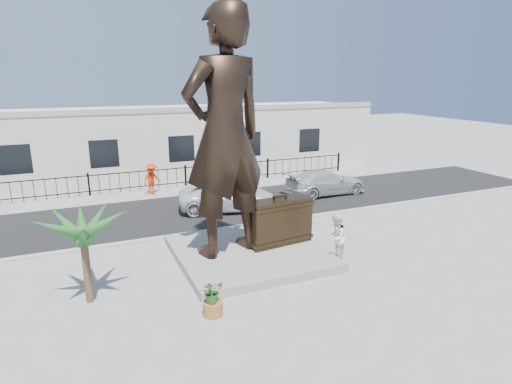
% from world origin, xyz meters
% --- Properties ---
extents(ground, '(100.00, 100.00, 0.00)m').
position_xyz_m(ground, '(0.00, 0.00, 0.00)').
color(ground, '#9E9991').
rests_on(ground, ground).
extents(street, '(40.00, 7.00, 0.01)m').
position_xyz_m(street, '(0.00, 8.00, 0.01)').
color(street, black).
rests_on(street, ground).
extents(curb, '(40.00, 0.25, 0.12)m').
position_xyz_m(curb, '(0.00, 4.50, 0.06)').
color(curb, '#A5A399').
rests_on(curb, ground).
extents(far_sidewalk, '(40.00, 2.50, 0.02)m').
position_xyz_m(far_sidewalk, '(0.00, 12.00, 0.01)').
color(far_sidewalk, '#9E9991').
rests_on(far_sidewalk, ground).
extents(plinth, '(5.20, 5.20, 0.30)m').
position_xyz_m(plinth, '(-0.50, 1.50, 0.15)').
color(plinth, gray).
rests_on(plinth, ground).
extents(fence, '(22.00, 0.10, 1.20)m').
position_xyz_m(fence, '(0.00, 12.80, 0.60)').
color(fence, black).
rests_on(fence, ground).
extents(building, '(28.00, 7.00, 4.40)m').
position_xyz_m(building, '(0.00, 17.00, 2.20)').
color(building, silver).
rests_on(building, ground).
extents(statue, '(3.51, 2.72, 8.54)m').
position_xyz_m(statue, '(-1.33, 1.62, 4.57)').
color(statue, black).
rests_on(statue, plinth).
extents(suitcase, '(2.54, 1.06, 1.74)m').
position_xyz_m(suitcase, '(0.79, 1.56, 1.17)').
color(suitcase, black).
rests_on(suitcase, plinth).
extents(tourist, '(1.10, 1.07, 1.79)m').
position_xyz_m(tourist, '(2.20, -0.10, 0.89)').
color(tourist, white).
rests_on(tourist, ground).
extents(car_white, '(5.27, 3.39, 1.35)m').
position_xyz_m(car_white, '(0.75, 7.24, 0.69)').
color(car_white, silver).
rests_on(car_white, street).
extents(car_silver, '(4.75, 1.96, 1.37)m').
position_xyz_m(car_silver, '(6.81, 7.86, 0.70)').
color(car_silver, '#B2B5B7').
rests_on(car_silver, street).
extents(worker, '(1.33, 1.14, 1.78)m').
position_xyz_m(worker, '(-2.21, 11.65, 0.91)').
color(worker, red).
rests_on(worker, far_sidewalk).
extents(palm_tree, '(1.80, 1.80, 3.20)m').
position_xyz_m(palm_tree, '(-6.10, 0.31, 0.00)').
color(palm_tree, '#1F5721').
rests_on(palm_tree, ground).
extents(planter, '(0.56, 0.56, 0.40)m').
position_xyz_m(planter, '(-2.98, -1.85, 0.20)').
color(planter, '#9F612A').
rests_on(planter, ground).
extents(shrub, '(0.66, 0.59, 0.65)m').
position_xyz_m(shrub, '(-2.98, -1.85, 0.73)').
color(shrub, '#28601F').
rests_on(shrub, planter).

